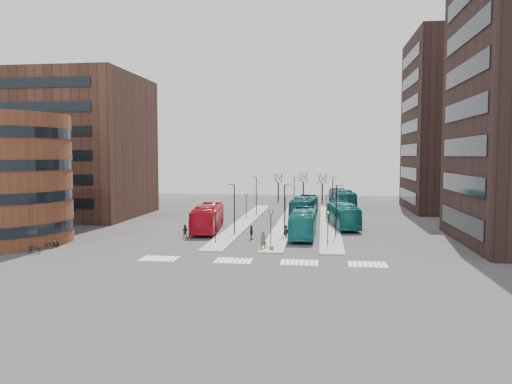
# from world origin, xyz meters

# --- Properties ---
(ground) EXTENTS (160.00, 160.00, 0.00)m
(ground) POSITION_xyz_m (0.00, 0.00, 0.00)
(ground) COLOR #2E2E31
(ground) RESTS_ON ground
(island_left) EXTENTS (2.50, 45.00, 0.15)m
(island_left) POSITION_xyz_m (-4.00, 30.00, 0.07)
(island_left) COLOR gray
(island_left) RESTS_ON ground
(island_mid) EXTENTS (2.50, 45.00, 0.15)m
(island_mid) POSITION_xyz_m (2.00, 30.00, 0.07)
(island_mid) COLOR gray
(island_mid) RESTS_ON ground
(island_right) EXTENTS (2.50, 45.00, 0.15)m
(island_right) POSITION_xyz_m (8.00, 30.00, 0.07)
(island_right) COLOR gray
(island_right) RESTS_ON ground
(suitcase) EXTENTS (0.43, 0.35, 0.52)m
(suitcase) POSITION_xyz_m (2.00, 8.92, 0.26)
(suitcase) COLOR navy
(suitcase) RESTS_ON ground
(red_bus) EXTENTS (3.86, 12.18, 3.34)m
(red_bus) POSITION_xyz_m (-7.39, 21.17, 1.67)
(red_bus) COLOR #B70E1D
(red_bus) RESTS_ON ground
(teal_bus_a) EXTENTS (2.93, 11.75, 3.26)m
(teal_bus_a) POSITION_xyz_m (4.80, 18.41, 1.63)
(teal_bus_a) COLOR #167170
(teal_bus_a) RESTS_ON ground
(teal_bus_b) EXTENTS (4.09, 12.45, 3.41)m
(teal_bus_b) POSITION_xyz_m (4.31, 35.38, 1.70)
(teal_bus_b) COLOR #12545D
(teal_bus_b) RESTS_ON ground
(teal_bus_c) EXTENTS (4.23, 11.91, 3.25)m
(teal_bus_c) POSITION_xyz_m (9.78, 26.87, 1.62)
(teal_bus_c) COLOR #156A67
(teal_bus_c) RESTS_ON ground
(teal_bus_d) EXTENTS (4.61, 12.97, 3.53)m
(teal_bus_d) POSITION_xyz_m (10.51, 49.44, 1.77)
(teal_bus_d) COLOR #12595A
(teal_bus_d) RESTS_ON ground
(traveller) EXTENTS (0.82, 0.71, 1.89)m
(traveller) POSITION_xyz_m (1.10, 9.60, 0.94)
(traveller) COLOR brown
(traveller) RESTS_ON ground
(commuter_a) EXTENTS (0.80, 0.65, 1.52)m
(commuter_a) POSITION_xyz_m (-8.87, 15.70, 0.76)
(commuter_a) COLOR black
(commuter_a) RESTS_ON ground
(commuter_b) EXTENTS (0.65, 1.04, 1.65)m
(commuter_b) POSITION_xyz_m (-0.97, 15.43, 0.82)
(commuter_b) COLOR black
(commuter_b) RESTS_ON ground
(commuter_c) EXTENTS (0.96, 1.18, 1.60)m
(commuter_c) POSITION_xyz_m (2.84, 16.67, 0.80)
(commuter_c) COLOR black
(commuter_c) RESTS_ON ground
(bicycle_near) EXTENTS (1.88, 1.04, 0.93)m
(bicycle_near) POSITION_xyz_m (-21.00, 4.66, 0.47)
(bicycle_near) COLOR gray
(bicycle_near) RESTS_ON ground
(bicycle_mid) EXTENTS (1.63, 0.54, 0.97)m
(bicycle_mid) POSITION_xyz_m (-21.00, 7.97, 0.48)
(bicycle_mid) COLOR gray
(bicycle_mid) RESTS_ON ground
(bicycle_far) EXTENTS (1.65, 1.05, 0.82)m
(bicycle_far) POSITION_xyz_m (-21.00, 7.05, 0.41)
(bicycle_far) COLOR gray
(bicycle_far) RESTS_ON ground
(crosswalk_stripes) EXTENTS (22.35, 2.40, 0.01)m
(crosswalk_stripes) POSITION_xyz_m (1.75, 4.00, 0.01)
(crosswalk_stripes) COLOR silver
(crosswalk_stripes) RESTS_ON ground
(round_building) EXTENTS (15.16, 15.16, 14.00)m
(round_building) POSITION_xyz_m (-28.00, 10.00, 6.99)
(round_building) COLOR brown
(round_building) RESTS_ON ground
(office_block) EXTENTS (25.00, 20.12, 22.00)m
(office_block) POSITION_xyz_m (-34.00, 33.98, 11.00)
(office_block) COLOR #452A20
(office_block) RESTS_ON ground
(tower_far) EXTENTS (20.12, 20.00, 30.00)m
(tower_far) POSITION_xyz_m (31.98, 50.00, 15.00)
(tower_far) COLOR black
(tower_far) RESTS_ON ground
(sign_poles) EXTENTS (12.45, 22.12, 3.65)m
(sign_poles) POSITION_xyz_m (1.60, 23.00, 2.41)
(sign_poles) COLOR black
(sign_poles) RESTS_ON ground
(lamp_posts) EXTENTS (14.04, 20.24, 6.12)m
(lamp_posts) POSITION_xyz_m (2.64, 28.00, 3.58)
(lamp_posts) COLOR black
(lamp_posts) RESTS_ON ground
(bare_trees) EXTENTS (10.97, 8.14, 5.90)m
(bare_trees) POSITION_xyz_m (2.67, 62.67, 2.72)
(bare_trees) COLOR black
(bare_trees) RESTS_ON ground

